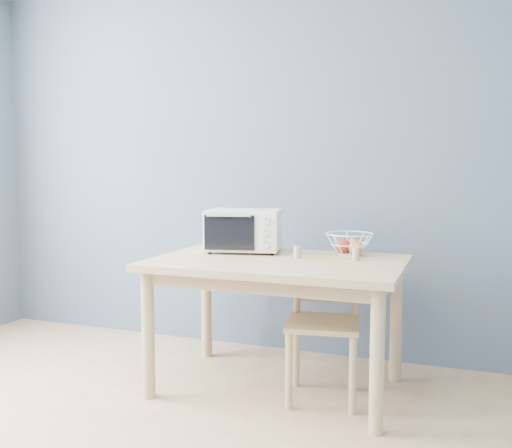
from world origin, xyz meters
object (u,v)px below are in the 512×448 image
at_px(toaster_oven, 241,230).
at_px(dining_chair, 324,325).
at_px(dining_table, 277,277).
at_px(fruit_basket, 350,244).

relative_size(toaster_oven, dining_chair, 0.60).
relative_size(dining_table, dining_chair, 1.70).
distance_m(toaster_oven, dining_chair, 0.79).
bearing_deg(dining_table, toaster_oven, 146.30).
xyz_separation_m(fruit_basket, dining_chair, (-0.07, -0.33, -0.41)).
bearing_deg(dining_chair, fruit_basket, 67.82).
relative_size(fruit_basket, dining_chair, 0.44).
bearing_deg(dining_table, fruit_basket, 41.43).
distance_m(toaster_oven, fruit_basket, 0.67).
relative_size(toaster_oven, fruit_basket, 1.38).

